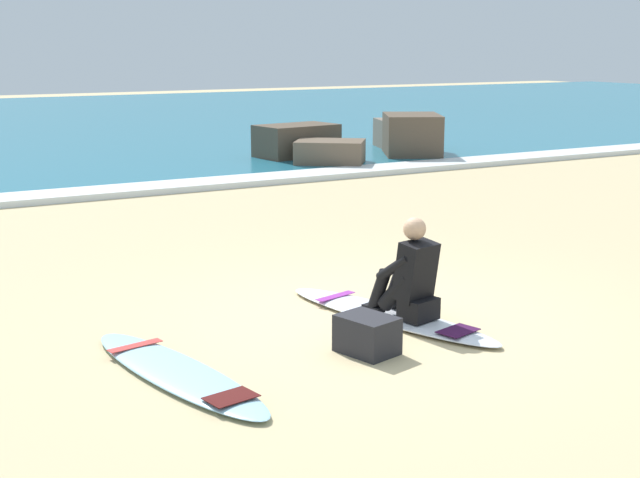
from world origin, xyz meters
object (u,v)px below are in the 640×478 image
object	(u,v)px
surfer_seated	(409,279)
beach_bag	(367,335)
surfboard_main	(389,315)
surfboard_spare_near	(177,372)

from	to	relation	value
surfer_seated	beach_bag	distance (m)	0.93
surfboard_main	surfer_seated	xyz separation A→B (m)	(0.07, -0.23, 0.40)
beach_bag	surfboard_spare_near	bearing A→B (deg)	170.39
surfboard_main	surfboard_spare_near	size ratio (longest dim) A/B	1.06
surfboard_main	surfer_seated	bearing A→B (deg)	-74.01
surfboard_main	beach_bag	bearing A→B (deg)	-134.52
surfer_seated	beach_bag	size ratio (longest dim) A/B	1.97
surfboard_main	surfer_seated	size ratio (longest dim) A/B	2.74
beach_bag	surfer_seated	bearing A→B (deg)	31.97
surfer_seated	surfboard_spare_near	xyz separation A→B (m)	(-2.35, -0.20, -0.40)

